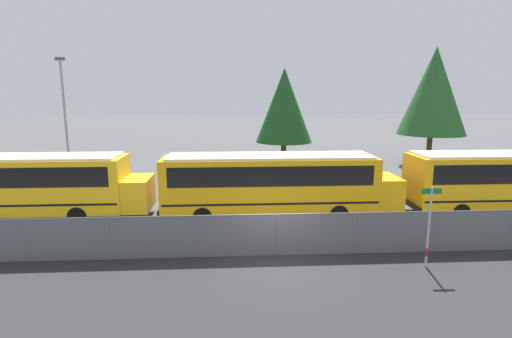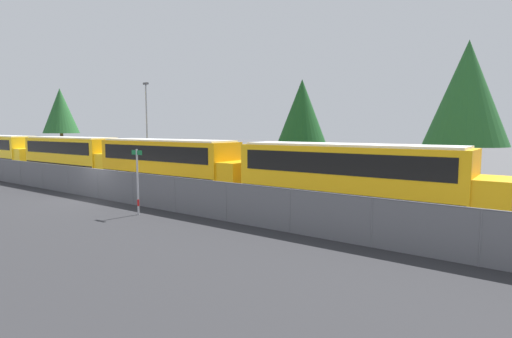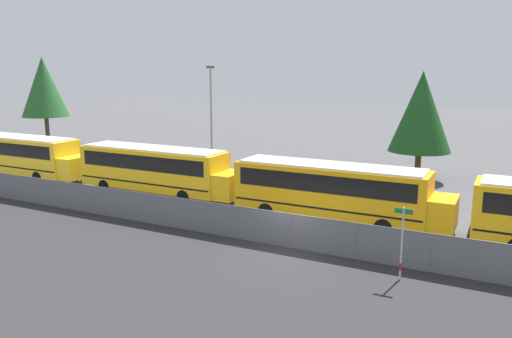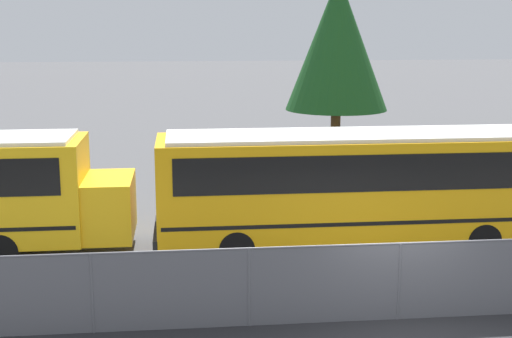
% 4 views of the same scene
% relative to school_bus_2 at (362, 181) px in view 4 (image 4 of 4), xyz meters
% --- Properties ---
extents(ground_plane, '(200.00, 200.00, 0.00)m').
position_rel_school_bus_2_xyz_m(ground_plane, '(-0.43, -4.81, -1.87)').
color(ground_plane, '#4C4C4F').
extents(fence, '(74.42, 0.07, 1.66)m').
position_rel_school_bus_2_xyz_m(fence, '(-0.43, -4.81, -1.02)').
color(fence, '#9EA0A5').
rests_on(fence, ground_plane).
extents(school_bus_2, '(11.80, 2.55, 3.17)m').
position_rel_school_bus_2_xyz_m(school_bus_2, '(0.00, 0.00, 0.00)').
color(school_bus_2, orange).
rests_on(school_bus_2, ground_plane).
extents(tree_0, '(4.56, 4.56, 8.10)m').
position_rel_school_bus_2_xyz_m(tree_0, '(2.15, 13.18, 3.26)').
color(tree_0, '#51381E').
rests_on(tree_0, ground_plane).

